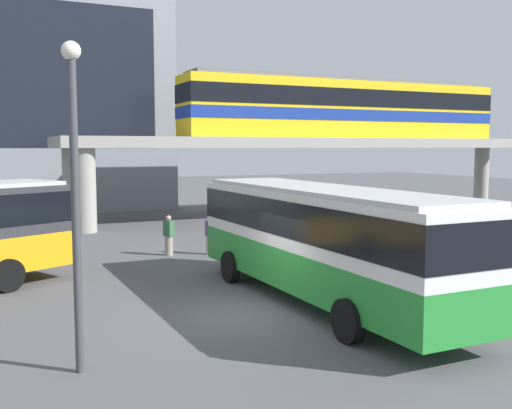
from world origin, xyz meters
TOP-DOWN VIEW (x-y plane):
  - ground_plane at (0.00, 10.00)m, footprint 120.00×120.00m
  - elevated_platform at (14.36, 19.28)m, footprint 33.52×6.10m
  - train at (15.73, 19.28)m, footprint 22.08×2.96m
  - bus_main at (2.50, 0.09)m, footprint 2.89×11.07m
  - bicycle_brown at (16.48, 12.38)m, footprint 1.79×0.17m
  - bicycle_silver at (6.33, 13.96)m, footprint 1.73×0.59m
  - bicycle_orange at (20.79, 14.92)m, footprint 1.78×0.29m
  - bicycle_blue at (14.09, 15.71)m, footprint 1.73×0.59m
  - pedestrian_at_kerb at (0.78, 9.05)m, footprint 0.41×0.47m
  - pedestrian_waiting_near_stop at (9.59, 3.84)m, footprint 0.47×0.46m
  - pedestrian_by_bike_rack at (2.35, 8.55)m, footprint 0.47×0.46m
  - lamp_post at (-4.34, -2.31)m, footprint 0.36×0.36m

SIDE VIEW (x-z plane):
  - ground_plane at x=0.00m, z-range 0.00..0.00m
  - bicycle_brown at x=16.48m, z-range -0.16..0.88m
  - bicycle_silver at x=6.33m, z-range -0.16..0.88m
  - bicycle_orange at x=20.79m, z-range -0.16..0.88m
  - bicycle_blue at x=14.09m, z-range -0.16..0.88m
  - pedestrian_at_kerb at x=0.78m, z-range -0.05..1.55m
  - pedestrian_by_bike_rack at x=2.35m, z-range -0.05..1.55m
  - pedestrian_waiting_near_stop at x=9.59m, z-range -0.05..1.62m
  - bus_main at x=2.50m, z-range 0.38..3.60m
  - lamp_post at x=-4.34m, z-range 0.57..6.81m
  - elevated_platform at x=14.36m, z-range 1.78..6.64m
  - train at x=15.73m, z-range 4.91..8.75m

